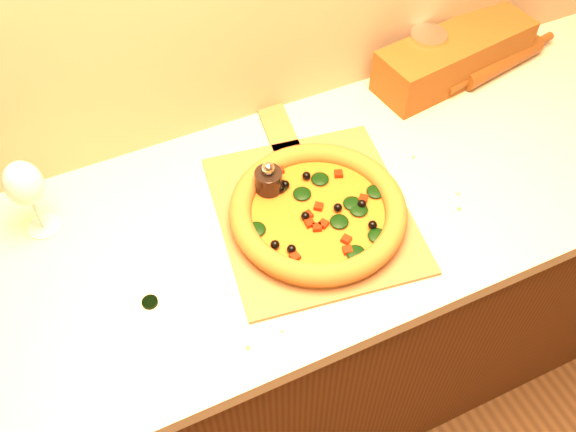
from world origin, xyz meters
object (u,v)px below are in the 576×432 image
object	(u,v)px
wine_glass	(24,185)
pizza	(318,211)
pizza_peel	(311,207)
rolling_pin	(502,62)
pepper_grinder	(269,185)
coffee_canister	(425,54)

from	to	relation	value
wine_glass	pizza	bearing A→B (deg)	-23.24
pizza_peel	wine_glass	size ratio (longest dim) A/B	3.26
pizza_peel	wine_glass	distance (m)	0.59
rolling_pin	wine_glass	world-z (taller)	wine_glass
pepper_grinder	wine_glass	distance (m)	0.50
pizza_peel	rolling_pin	size ratio (longest dim) A/B	1.63
pizza	rolling_pin	size ratio (longest dim) A/B	0.97
pizza_peel	pepper_grinder	world-z (taller)	pepper_grinder
rolling_pin	wine_glass	size ratio (longest dim) A/B	2.00
pizza	coffee_canister	size ratio (longest dim) A/B	2.90
pizza_peel	rolling_pin	bearing A→B (deg)	26.47
pizza_peel	rolling_pin	world-z (taller)	rolling_pin
pepper_grinder	pizza	bearing A→B (deg)	-55.88
pizza_peel	pizza	distance (m)	0.05
pizza_peel	rolling_pin	distance (m)	0.70
pepper_grinder	coffee_canister	bearing A→B (deg)	22.53
wine_glass	pizza_peel	bearing A→B (deg)	-19.67
pizza_peel	coffee_canister	bearing A→B (deg)	40.11
pizza_peel	pizza	bearing A→B (deg)	-85.48
wine_glass	coffee_canister	bearing A→B (deg)	5.26
pepper_grinder	rolling_pin	xyz separation A→B (m)	(0.74, 0.15, -0.02)
pepper_grinder	coffee_canister	xyz separation A→B (m)	(0.54, 0.22, 0.02)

